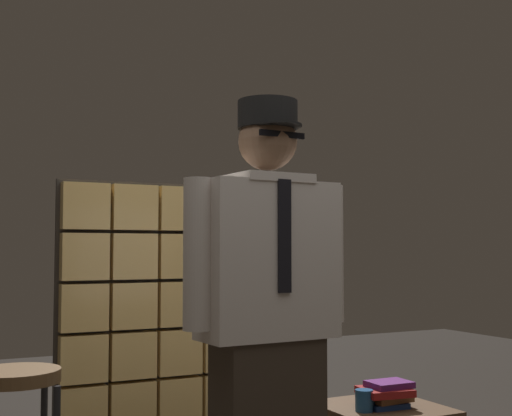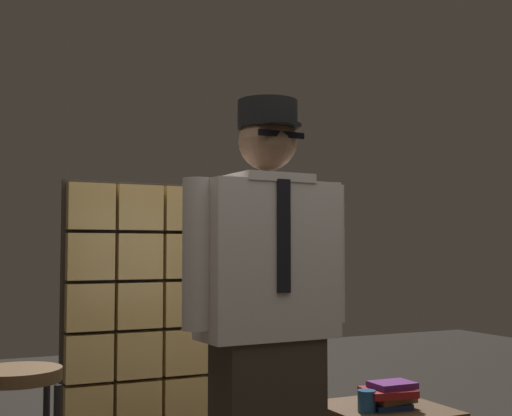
{
  "view_description": "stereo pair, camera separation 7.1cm",
  "coord_description": "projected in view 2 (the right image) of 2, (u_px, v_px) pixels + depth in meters",
  "views": [
    {
      "loc": [
        -1.35,
        -2.12,
        1.23
      ],
      "look_at": [
        -0.12,
        0.3,
        1.39
      ],
      "focal_mm": 47.78,
      "sensor_mm": 36.0,
      "label": 1
    },
    {
      "loc": [
        -1.28,
        -2.15,
        1.23
      ],
      "look_at": [
        -0.12,
        0.3,
        1.39
      ],
      "focal_mm": 47.78,
      "sensor_mm": 36.0,
      "label": 2
    }
  ],
  "objects": [
    {
      "name": "standing_person",
      "position": [
        268.0,
        320.0,
        2.69
      ],
      "size": [
        0.73,
        0.32,
        1.82
      ],
      "rotation": [
        0.0,
        0.0,
        0.06
      ],
      "color": "#382D23",
      "rests_on": "ground"
    },
    {
      "name": "glass_block_wall",
      "position": [
        184.0,
        327.0,
        3.82
      ],
      "size": [
        1.35,
        0.1,
        1.62
      ],
      "color": "#F2C672",
      "rests_on": "ground"
    },
    {
      "name": "book_stack",
      "position": [
        389.0,
        395.0,
        3.09
      ],
      "size": [
        0.24,
        0.22,
        0.12
      ],
      "color": "navy",
      "rests_on": "side_table"
    },
    {
      "name": "coffee_mug",
      "position": [
        367.0,
        401.0,
        3.01
      ],
      "size": [
        0.13,
        0.08,
        0.09
      ],
      "color": "navy",
      "rests_on": "side_table"
    }
  ]
}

